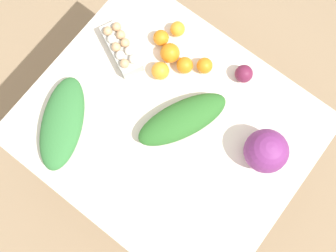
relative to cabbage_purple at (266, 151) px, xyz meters
name	(u,v)px	position (x,y,z in m)	size (l,w,h in m)	color
ground_plane	(168,153)	(-0.37, -0.14, -0.80)	(8.00, 8.00, 0.00)	#937A5B
dining_table	(168,132)	(-0.37, -0.14, -0.18)	(1.13, 0.96, 0.71)	silver
cabbage_purple	(266,151)	(0.00, 0.00, 0.00)	(0.17, 0.17, 0.17)	#7A2D75
egg_carton	(121,48)	(-0.72, 0.00, -0.04)	(0.25, 0.18, 0.09)	#B7B7B2
greens_bunch_dandelion	(62,123)	(-0.71, -0.39, -0.04)	(0.39, 0.16, 0.09)	#337538
greens_bunch_chard	(182,119)	(-0.33, -0.09, -0.04)	(0.39, 0.15, 0.10)	#2D6B28
beet_root	(244,74)	(-0.25, 0.23, -0.05)	(0.07, 0.07, 0.07)	maroon
orange_0	(170,53)	(-0.55, 0.11, -0.04)	(0.08, 0.08, 0.08)	orange
orange_1	(160,71)	(-0.53, 0.02, -0.05)	(0.08, 0.08, 0.08)	orange
orange_2	(177,29)	(-0.59, 0.22, -0.05)	(0.06, 0.06, 0.06)	orange
orange_3	(161,38)	(-0.62, 0.14, -0.05)	(0.07, 0.07, 0.07)	orange
orange_4	(185,65)	(-0.47, 0.11, -0.05)	(0.07, 0.07, 0.07)	orange
orange_5	(205,66)	(-0.40, 0.16, -0.05)	(0.07, 0.07, 0.07)	orange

